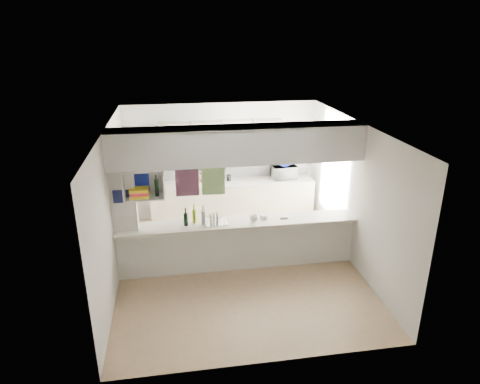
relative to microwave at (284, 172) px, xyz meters
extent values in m
plane|color=#9E7D5C|center=(-1.38, -2.13, -1.07)|extent=(4.80, 4.80, 0.00)
plane|color=white|center=(-1.38, -2.13, 1.53)|extent=(4.80, 4.80, 0.00)
plane|color=silver|center=(-1.38, 0.27, 0.23)|extent=(4.20, 0.00, 4.20)
plane|color=silver|center=(-3.48, -2.13, 0.23)|extent=(0.00, 4.80, 4.80)
plane|color=silver|center=(0.72, -2.13, 0.23)|extent=(0.00, 4.80, 4.80)
cube|color=silver|center=(-1.38, -2.13, -0.63)|extent=(4.20, 0.15, 0.88)
cube|color=beige|center=(-1.38, -2.13, -0.17)|extent=(4.20, 0.50, 0.04)
cube|color=white|center=(-1.38, -2.13, 1.23)|extent=(4.20, 0.50, 0.60)
cube|color=silver|center=(-3.28, -2.13, 0.23)|extent=(0.40, 0.18, 2.60)
cube|color=#191E4C|center=(-3.28, -2.23, 0.48)|extent=(0.30, 0.01, 0.22)
cube|color=white|center=(-3.28, -2.23, 0.25)|extent=(0.30, 0.01, 0.24)
cube|color=#2E1428|center=(-2.23, -1.91, 0.61)|extent=(0.40, 0.02, 0.62)
cube|color=#1A786D|center=(-1.78, -1.91, 0.61)|extent=(0.40, 0.02, 0.62)
cube|color=white|center=(-2.93, -2.23, 0.44)|extent=(0.65, 0.35, 0.02)
cube|color=white|center=(-2.93, -2.23, 0.92)|extent=(0.65, 0.35, 0.02)
cube|color=white|center=(-2.93, -2.07, 0.68)|extent=(0.65, 0.02, 0.50)
cube|color=white|center=(-3.24, -2.23, 0.68)|extent=(0.02, 0.35, 0.50)
cube|color=white|center=(-2.61, -2.23, 0.68)|extent=(0.02, 0.35, 0.50)
cube|color=gold|center=(-3.01, -2.23, 0.48)|extent=(0.30, 0.24, 0.05)
cube|color=red|center=(-3.01, -2.23, 0.53)|extent=(0.28, 0.22, 0.05)
cube|color=gold|center=(-3.01, -2.23, 0.58)|extent=(0.30, 0.24, 0.05)
cube|color=navy|center=(-2.98, -2.11, 0.68)|extent=(0.26, 0.02, 0.34)
cylinder|color=black|center=(-2.73, -2.23, 0.60)|extent=(0.06, 0.06, 0.28)
cube|color=beige|center=(-1.18, -0.03, -0.62)|extent=(3.60, 0.60, 0.90)
cube|color=beige|center=(-1.18, -0.03, -0.16)|extent=(3.60, 0.63, 0.03)
cube|color=silver|center=(-1.18, 0.25, 0.15)|extent=(3.60, 0.03, 0.60)
cube|color=beige|center=(-1.38, 0.10, 0.81)|extent=(2.62, 0.34, 0.72)
cube|color=white|center=(-0.63, 0.03, 0.41)|extent=(0.60, 0.46, 0.12)
cube|color=silver|center=(-0.63, -0.20, 0.38)|extent=(0.60, 0.02, 0.05)
imported|color=white|center=(0.00, 0.00, 0.00)|extent=(0.56, 0.39, 0.30)
imported|color=navy|center=(-0.02, -0.04, 0.18)|extent=(0.28, 0.28, 0.07)
cube|color=silver|center=(-1.76, -2.13, -0.14)|extent=(0.41, 0.32, 0.01)
cylinder|color=white|center=(-1.86, -2.14, -0.04)|extent=(0.03, 0.19, 0.19)
cylinder|color=white|center=(-1.80, -2.14, -0.04)|extent=(0.03, 0.19, 0.19)
cylinder|color=white|center=(-1.74, -2.13, -0.04)|extent=(0.03, 0.19, 0.19)
imported|color=white|center=(-1.11, -2.19, -0.08)|extent=(0.14, 0.14, 0.11)
cylinder|color=black|center=(-2.28, -2.14, -0.04)|extent=(0.07, 0.07, 0.22)
cylinder|color=black|center=(-2.28, -2.14, 0.12)|extent=(0.03, 0.03, 0.10)
cylinder|color=#87A41B|center=(-2.13, -2.06, -0.03)|extent=(0.07, 0.07, 0.24)
cylinder|color=#87A41B|center=(-2.13, -2.06, 0.14)|extent=(0.03, 0.03, 0.10)
cylinder|color=silver|center=(-1.98, -2.14, -0.02)|extent=(0.07, 0.07, 0.25)
cylinder|color=silver|center=(-1.98, -2.14, 0.15)|extent=(0.03, 0.03, 0.10)
cylinder|color=silver|center=(-0.90, -2.07, -0.11)|extent=(0.15, 0.15, 0.08)
cube|color=black|center=(-0.55, -2.14, -0.14)|extent=(0.14, 0.07, 0.01)
cylinder|color=black|center=(-1.25, 0.02, -0.08)|extent=(0.10, 0.10, 0.14)
cube|color=brown|center=(-1.84, 0.05, -0.05)|extent=(0.10, 0.08, 0.20)
camera|label=1|loc=(-2.42, -8.83, 3.00)|focal=32.00mm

